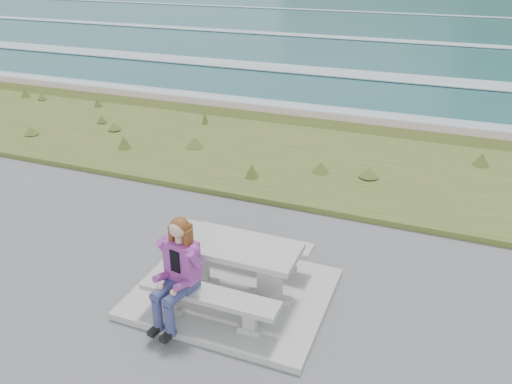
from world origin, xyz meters
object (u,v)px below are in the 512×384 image
at_px(bench_seaward, 252,243).
at_px(seated_woman, 175,287).
at_px(bench_landward, 209,299).
at_px(picnic_table, 232,254).

height_order(bench_seaward, seated_woman, seated_woman).
relative_size(bench_landward, bench_seaward, 1.00).
height_order(picnic_table, bench_landward, picnic_table).
bearing_deg(bench_landward, seated_woman, -161.12).
xyz_separation_m(bench_seaward, seated_woman, (-0.39, -1.53, 0.17)).
bearing_deg(bench_landward, bench_seaward, 90.00).
bearing_deg(picnic_table, bench_seaward, 90.00).
distance_m(bench_landward, seated_woman, 0.44).
bearing_deg(picnic_table, seated_woman, -114.97).
bearing_deg(picnic_table, bench_landward, -90.00).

